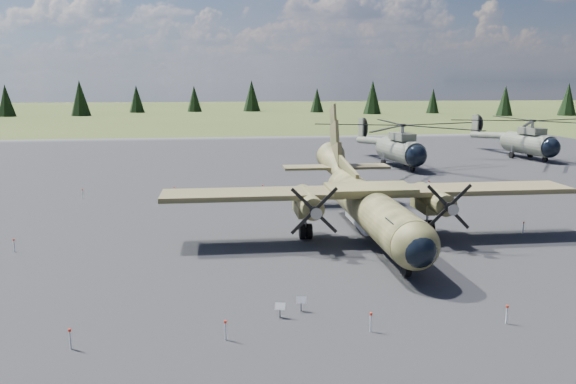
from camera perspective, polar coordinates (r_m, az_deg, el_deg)
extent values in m
plane|color=#4A5525|center=(36.39, -0.45, -5.16)|extent=(500.00, 500.00, 0.00)
cube|color=#515155|center=(46.01, -1.97, -1.67)|extent=(120.00, 120.00, 0.04)
cylinder|color=#404123|center=(36.74, 8.46, -1.70)|extent=(2.77, 16.68, 2.59)
sphere|color=#404123|center=(29.06, 12.76, -5.33)|extent=(2.57, 2.57, 2.54)
sphere|color=black|center=(28.62, 13.09, -5.70)|extent=(1.88, 1.88, 1.86)
cube|color=black|center=(30.22, 11.88, -3.28)|extent=(1.87, 1.50, 0.51)
cone|color=#404123|center=(46.99, 5.03, 2.41)|extent=(2.61, 6.38, 3.89)
cube|color=#A6A9AC|center=(37.86, 8.05, -2.95)|extent=(1.82, 5.57, 0.46)
cube|color=#364021|center=(36.96, 8.32, 0.07)|extent=(26.86, 3.44, 0.32)
cube|color=#404123|center=(36.92, 8.33, 0.38)|extent=(5.59, 3.39, 0.32)
cylinder|color=#404123|center=(35.94, 1.99, -0.96)|extent=(1.44, 4.82, 1.39)
cube|color=#404123|center=(36.79, 1.81, -1.64)|extent=(1.42, 3.16, 0.74)
cone|color=gray|center=(33.05, 2.79, -2.06)|extent=(0.71, 0.84, 0.70)
cylinder|color=black|center=(37.17, 1.80, -4.00)|extent=(0.83, 1.03, 1.02)
cylinder|color=#404123|center=(38.09, 14.47, -0.62)|extent=(1.44, 4.82, 1.39)
cube|color=#404123|center=(38.89, 14.03, -1.27)|extent=(1.42, 3.16, 0.74)
cone|color=gray|center=(35.38, 16.21, -1.61)|extent=(0.71, 0.84, 0.70)
cylinder|color=black|center=(39.25, 13.92, -3.50)|extent=(0.83, 1.03, 1.02)
cube|color=#404123|center=(43.51, 5.98, 2.43)|extent=(0.34, 6.99, 1.55)
cube|color=#364021|center=(47.43, 4.91, 2.55)|extent=(8.90, 2.13, 0.20)
cylinder|color=gray|center=(30.34, 11.98, -6.46)|extent=(0.13, 0.13, 0.83)
cylinder|color=black|center=(30.54, 11.93, -7.66)|extent=(0.33, 0.87, 0.86)
cylinder|color=slate|center=(68.35, 11.31, 4.11)|extent=(3.78, 8.25, 2.76)
sphere|color=black|center=(64.83, 12.85, 3.62)|extent=(2.85, 2.85, 2.54)
sphere|color=slate|center=(71.91, 9.92, 4.50)|extent=(2.85, 2.85, 2.54)
cube|color=slate|center=(67.76, 11.53, 5.55)|extent=(2.32, 3.75, 0.83)
cylinder|color=gray|center=(67.69, 11.56, 6.24)|extent=(0.45, 0.45, 1.11)
cylinder|color=slate|center=(75.63, 8.61, 5.16)|extent=(2.15, 9.48, 1.58)
cube|color=slate|center=(79.31, 7.45, 6.48)|extent=(0.44, 1.57, 2.65)
cylinder|color=black|center=(79.46, 7.71, 6.48)|extent=(0.44, 2.86, 2.88)
cylinder|color=black|center=(65.63, 12.52, 2.36)|extent=(0.40, 0.79, 0.75)
cylinder|color=black|center=(69.11, 9.66, 2.90)|extent=(0.44, 0.92, 0.88)
cylinder|color=gray|center=(69.03, 9.68, 3.38)|extent=(0.17, 0.17, 1.60)
cylinder|color=black|center=(70.39, 11.88, 2.97)|extent=(0.44, 0.92, 0.88)
cylinder|color=gray|center=(70.32, 11.90, 3.44)|extent=(0.17, 0.17, 1.60)
cylinder|color=slate|center=(81.22, 23.25, 4.51)|extent=(3.88, 8.26, 2.76)
sphere|color=black|center=(78.20, 25.06, 4.10)|extent=(2.88, 2.88, 2.54)
sphere|color=slate|center=(84.32, 21.56, 4.85)|extent=(2.88, 2.88, 2.54)
cube|color=slate|center=(80.72, 23.54, 5.71)|extent=(2.37, 3.76, 0.83)
cylinder|color=gray|center=(80.66, 23.59, 6.30)|extent=(0.45, 0.45, 1.10)
cylinder|color=slate|center=(87.60, 19.95, 5.43)|extent=(2.28, 9.45, 1.58)
cube|color=slate|center=(90.86, 18.49, 6.58)|extent=(0.46, 1.56, 2.65)
cylinder|color=black|center=(91.08, 18.70, 6.58)|extent=(0.48, 2.85, 2.87)
cylinder|color=black|center=(78.87, 24.66, 3.05)|extent=(0.41, 0.79, 0.75)
cylinder|color=black|center=(81.51, 21.77, 3.51)|extent=(0.46, 0.92, 0.88)
cylinder|color=gray|center=(81.44, 21.80, 3.91)|extent=(0.18, 0.18, 1.60)
cylinder|color=black|center=(83.35, 23.40, 3.54)|extent=(0.46, 0.92, 0.88)
cylinder|color=gray|center=(83.28, 23.43, 3.94)|extent=(0.18, 0.18, 1.60)
cube|color=gray|center=(25.29, -0.82, -12.04)|extent=(0.10, 0.10, 0.56)
cube|color=white|center=(25.13, -0.80, -11.52)|extent=(0.48, 0.30, 0.32)
cube|color=gray|center=(25.94, 1.35, -11.42)|extent=(0.09, 0.09, 0.57)
cube|color=white|center=(25.79, 1.37, -10.90)|extent=(0.48, 0.25, 0.32)
cylinder|color=white|center=(24.05, -21.24, -13.81)|extent=(0.07, 0.07, 0.80)
cylinder|color=red|center=(23.89, -21.31, -12.94)|extent=(0.12, 0.12, 0.10)
cylinder|color=white|center=(23.35, -6.36, -13.86)|extent=(0.07, 0.07, 0.80)
cylinder|color=red|center=(23.18, -6.38, -12.96)|extent=(0.12, 0.12, 0.10)
cylinder|color=white|center=(24.16, 8.40, -13.01)|extent=(0.07, 0.07, 0.80)
cylinder|color=red|center=(24.00, 8.43, -12.14)|extent=(0.12, 0.12, 0.10)
cylinder|color=white|center=(26.35, 21.33, -11.58)|extent=(0.07, 0.07, 0.80)
cylinder|color=red|center=(26.20, 21.39, -10.77)|extent=(0.12, 0.12, 0.10)
cylinder|color=white|center=(52.93, -20.13, -0.21)|extent=(0.07, 0.07, 0.80)
cylinder|color=red|center=(52.86, -20.16, 0.22)|extent=(0.12, 0.12, 0.10)
cylinder|color=white|center=(51.74, -11.47, 0.01)|extent=(0.07, 0.07, 0.80)
cylinder|color=red|center=(51.67, -11.48, 0.45)|extent=(0.12, 0.12, 0.10)
cylinder|color=white|center=(51.78, -2.60, 0.23)|extent=(0.07, 0.07, 0.80)
cylinder|color=red|center=(51.70, -2.61, 0.67)|extent=(0.12, 0.12, 0.10)
cylinder|color=white|center=(53.03, 6.04, 0.45)|extent=(0.07, 0.07, 0.80)
cylinder|color=red|center=(52.96, 6.05, 0.87)|extent=(0.12, 0.12, 0.10)
cylinder|color=white|center=(55.43, 14.11, 0.64)|extent=(0.07, 0.07, 0.80)
cylinder|color=red|center=(55.36, 14.13, 1.04)|extent=(0.12, 0.12, 0.10)
cylinder|color=white|center=(38.07, -26.04, -4.97)|extent=(0.07, 0.07, 0.80)
cylinder|color=red|center=(37.96, -26.09, -4.39)|extent=(0.12, 0.12, 0.10)
cylinder|color=white|center=(41.57, 22.79, -3.40)|extent=(0.07, 0.07, 0.80)
cylinder|color=red|center=(41.47, 22.84, -2.87)|extent=(0.12, 0.12, 0.10)
cone|color=black|center=(190.37, 26.56, 8.44)|extent=(5.42, 5.42, 9.68)
cone|color=black|center=(181.78, 21.18, 8.66)|extent=(5.00, 5.00, 8.94)
cone|color=black|center=(188.88, 14.51, 8.97)|extent=(4.41, 4.41, 7.88)
cone|color=black|center=(180.96, 8.58, 9.51)|extent=(5.83, 5.83, 10.41)
cone|color=black|center=(188.56, 2.96, 9.31)|extent=(4.46, 4.46, 7.97)
cone|color=black|center=(195.01, -3.71, 9.75)|extent=(5.90, 5.90, 10.53)
cone|color=black|center=(194.34, -9.50, 9.34)|extent=(4.87, 4.87, 8.69)
cone|color=black|center=(193.05, -15.14, 9.13)|extent=(4.98, 4.98, 8.89)
cone|color=black|center=(180.17, -20.37, 8.96)|extent=(5.89, 5.89, 10.52)
cone|color=black|center=(185.37, -26.74, 8.32)|extent=(5.21, 5.21, 9.30)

